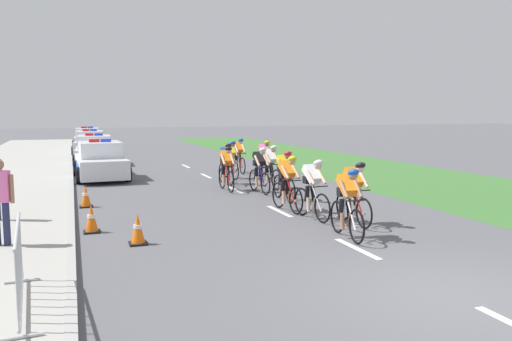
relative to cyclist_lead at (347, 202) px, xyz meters
name	(u,v)px	position (x,y,z in m)	size (l,w,h in m)	color
ground_plane	(458,297)	(-0.23, -3.59, -0.79)	(160.00, 160.00, 0.00)	#56565B
kerb_edge	(71,183)	(-5.53, 10.41, -0.72)	(0.16, 60.00, 0.13)	#9E9E99
grass_verge	(374,171)	(7.40, 10.41, -0.78)	(7.00, 60.00, 0.01)	#3D7033
lane_markings_centre	(254,199)	(-0.23, 5.20, -0.78)	(0.14, 21.60, 0.01)	white
cyclist_lead	(347,202)	(0.00, 0.00, 0.00)	(0.45, 1.72, 1.56)	black
cyclist_second	(354,192)	(0.83, 1.11, 0.00)	(0.42, 1.72, 1.56)	black
cyclist_third	(312,188)	(0.16, 1.99, 0.00)	(0.44, 1.72, 1.56)	black
cyclist_fourth	(287,182)	(-0.02, 3.15, 0.00)	(0.44, 1.72, 1.56)	black
cyclist_fifth	(284,175)	(0.55, 4.70, 0.00)	(0.42, 1.72, 1.56)	black
cyclist_sixth	(260,169)	(0.35, 6.31, 0.00)	(0.43, 1.72, 1.56)	black
cyclist_seventh	(226,168)	(-0.55, 7.13, 0.00)	(0.42, 1.72, 1.56)	black
cyclist_eighth	(270,166)	(1.04, 7.09, 0.00)	(0.44, 1.72, 1.56)	black
cyclist_ninth	(230,159)	(0.49, 10.06, 0.00)	(0.44, 1.72, 1.56)	black
cyclist_tenth	(226,163)	(-0.12, 8.60, 0.00)	(0.42, 1.72, 1.56)	black
cyclist_eleventh	(264,158)	(1.87, 9.84, 0.00)	(0.43, 1.72, 1.56)	black
cyclist_twelfth	(239,155)	(1.38, 11.70, 0.00)	(0.42, 1.72, 1.56)	black
police_car_nearest	(101,162)	(-4.40, 11.88, -0.11)	(2.11, 4.45, 1.59)	silver
police_car_second	(95,151)	(-4.40, 17.48, -0.11)	(2.14, 4.47, 1.59)	silver
police_car_third	(90,144)	(-4.41, 23.74, -0.11)	(2.24, 4.52, 1.59)	silver
police_car_furthest	(88,139)	(-4.40, 29.39, -0.11)	(2.11, 4.46, 1.59)	silver
crowd_barrier_front	(19,268)	(-6.15, -2.14, -0.14)	(0.65, 2.32, 1.07)	#B7BABF
traffic_cone_near	(86,196)	(-5.14, 5.61, -0.48)	(0.36, 0.36, 0.64)	black
traffic_cone_mid	(91,219)	(-5.10, 2.40, -0.48)	(0.36, 0.36, 0.64)	black
traffic_cone_far	(138,229)	(-4.25, 1.01, -0.48)	(0.36, 0.36, 0.64)	black
spectator_middle	(0,196)	(-6.78, 1.37, 0.30)	(0.53, 0.28, 1.68)	#23284C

